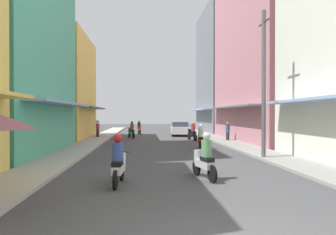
# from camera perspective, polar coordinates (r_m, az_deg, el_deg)

# --- Properties ---
(ground_plane) EXTENTS (99.58, 99.58, 0.00)m
(ground_plane) POSITION_cam_1_polar(r_m,az_deg,el_deg) (23.35, -1.53, -4.82)
(ground_plane) COLOR #424244
(sidewalk_left) EXTENTS (1.99, 53.26, 0.12)m
(sidewalk_left) POSITION_cam_1_polar(r_m,az_deg,el_deg) (23.65, -14.43, -4.62)
(sidewalk_left) COLOR #ADA89E
(sidewalk_left) RESTS_ON ground
(sidewalk_right) EXTENTS (1.99, 53.26, 0.12)m
(sidewalk_right) POSITION_cam_1_polar(r_m,az_deg,el_deg) (24.21, 11.06, -4.49)
(sidewalk_right) COLOR gray
(sidewalk_right) RESTS_ON ground
(building_left_far) EXTENTS (7.05, 9.12, 9.22)m
(building_left_far) POSITION_cam_1_polar(r_m,az_deg,el_deg) (29.13, -20.65, 5.28)
(building_left_far) COLOR #EFD159
(building_left_far) RESTS_ON ground
(building_right_mid) EXTENTS (7.05, 13.90, 16.04)m
(building_right_mid) POSITION_cam_1_polar(r_m,az_deg,el_deg) (27.29, 18.63, 12.85)
(building_right_mid) COLOR #B7727F
(building_right_mid) RESTS_ON ground
(building_right_far) EXTENTS (7.05, 10.95, 15.34)m
(building_right_far) POSITION_cam_1_polar(r_m,az_deg,el_deg) (39.37, 11.02, 8.51)
(building_right_far) COLOR slate
(building_right_far) RESTS_ON ground
(motorbike_orange) EXTENTS (0.57, 1.80, 1.58)m
(motorbike_orange) POSITION_cam_1_polar(r_m,az_deg,el_deg) (33.66, -5.44, -1.99)
(motorbike_orange) COLOR black
(motorbike_orange) RESTS_ON ground
(motorbike_silver) EXTENTS (0.65, 1.78, 1.58)m
(motorbike_silver) POSITION_cam_1_polar(r_m,az_deg,el_deg) (10.31, 6.86, -7.61)
(motorbike_silver) COLOR black
(motorbike_silver) RESTS_ON ground
(motorbike_green) EXTENTS (0.77, 1.73, 1.58)m
(motorbike_green) POSITION_cam_1_polar(r_m,az_deg,el_deg) (28.28, -6.91, -2.47)
(motorbike_green) COLOR black
(motorbike_green) RESTS_ON ground
(motorbike_red) EXTENTS (0.73, 1.75, 1.58)m
(motorbike_red) POSITION_cam_1_polar(r_m,az_deg,el_deg) (19.31, 6.28, -3.83)
(motorbike_red) COLOR black
(motorbike_red) RESTS_ON ground
(motorbike_black) EXTENTS (0.69, 1.76, 1.58)m
(motorbike_black) POSITION_cam_1_polar(r_m,az_deg,el_deg) (25.76, 4.60, -2.75)
(motorbike_black) COLOR black
(motorbike_black) RESTS_ON ground
(motorbike_white) EXTENTS (0.55, 1.81, 1.58)m
(motorbike_white) POSITION_cam_1_polar(r_m,az_deg,el_deg) (9.50, -9.30, -8.30)
(motorbike_white) COLOR black
(motorbike_white) RESTS_ON ground
(parked_car) EXTENTS (2.01, 4.20, 1.45)m
(parked_car) POSITION_cam_1_polar(r_m,az_deg,el_deg) (31.47, 2.22, -2.10)
(parked_car) COLOR silver
(parked_car) RESTS_ON ground
(pedestrian_midway) EXTENTS (0.34, 0.34, 1.59)m
(pedestrian_midway) POSITION_cam_1_polar(r_m,az_deg,el_deg) (25.06, 11.19, -2.65)
(pedestrian_midway) COLOR #262628
(pedestrian_midway) RESTS_ON ground
(pedestrian_crossing) EXTENTS (0.44, 0.44, 1.69)m
(pedestrian_crossing) POSITION_cam_1_polar(r_m,az_deg,el_deg) (28.81, -13.14, -1.92)
(pedestrian_crossing) COLOR #262628
(pedestrian_crossing) RESTS_ON ground
(utility_pole) EXTENTS (0.20, 1.20, 7.21)m
(utility_pole) POSITION_cam_1_polar(r_m,az_deg,el_deg) (15.37, 17.60, 6.17)
(utility_pole) COLOR #4C4C4F
(utility_pole) RESTS_ON ground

